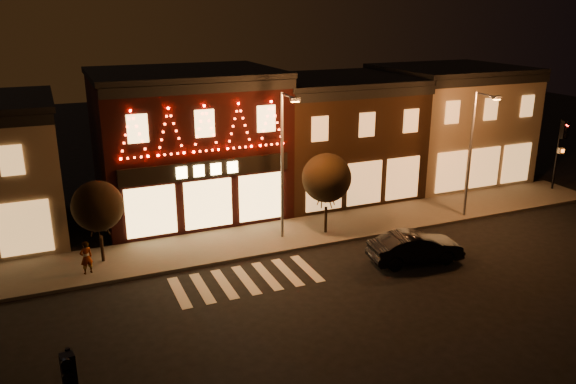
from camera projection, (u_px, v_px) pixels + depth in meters
ground at (280, 323)px, 21.81m from camera, size 120.00×120.00×0.00m
sidewalk_far at (257, 240)px, 29.53m from camera, size 44.00×4.00×0.15m
building_pulp at (188, 143)px, 32.75m from camera, size 10.20×8.34×8.30m
building_right_a at (334, 136)px, 36.45m from camera, size 9.20×8.28×7.50m
building_right_b at (448, 123)px, 39.77m from camera, size 9.20×8.28×7.80m
traffic_signal_far at (562, 140)px, 36.56m from camera, size 0.40×0.53×4.60m
streetlamp_mid at (284, 156)px, 28.20m from camera, size 0.48×1.72×7.53m
streetlamp_right at (474, 145)px, 31.41m from camera, size 0.47×1.63×7.10m
tree_left at (98, 206)px, 26.02m from camera, size 2.35×2.35×3.93m
tree_right at (327, 178)px, 29.43m from camera, size 2.58×2.58×4.31m
dark_sedan at (415, 248)px, 26.89m from camera, size 4.63×2.14×1.47m
pedestrian at (86, 257)px, 25.38m from camera, size 0.65×0.53×1.55m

